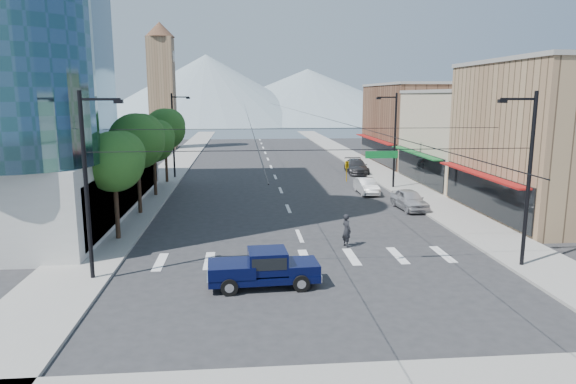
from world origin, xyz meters
name	(u,v)px	position (x,y,z in m)	size (l,w,h in m)	color
ground	(312,267)	(0.00, 0.00, 0.00)	(160.00, 160.00, 0.00)	#28282B
sidewalk_left	(175,165)	(-12.00, 40.00, 0.07)	(4.00, 120.00, 0.15)	gray
sidewalk_right	(362,163)	(12.00, 40.00, 0.07)	(4.00, 120.00, 0.15)	gray
shop_near	(568,141)	(20.00, 10.00, 5.50)	(12.00, 14.00, 11.00)	#8C6B4C
shop_mid	(479,139)	(20.00, 24.00, 4.50)	(12.00, 14.00, 9.00)	tan
shop_far	(424,125)	(20.00, 40.00, 5.00)	(12.00, 18.00, 10.00)	brown
clock_tower	(162,84)	(-16.50, 62.00, 10.64)	(4.80, 4.80, 20.40)	#8C6B4C
mountain_left	(207,89)	(-15.00, 150.00, 11.00)	(80.00, 80.00, 22.00)	gray
mountain_right	(308,95)	(20.00, 160.00, 9.00)	(90.00, 90.00, 18.00)	gray
tree_near	(116,160)	(-11.07, 6.10, 4.99)	(3.65, 3.64, 6.71)	black
tree_midnear	(139,140)	(-11.07, 13.10, 5.59)	(4.09, 4.09, 7.52)	black
tree_midfar	(155,140)	(-11.07, 20.10, 4.99)	(3.65, 3.64, 6.71)	black
tree_far	(166,128)	(-11.07, 27.10, 5.59)	(4.09, 4.09, 7.52)	black
signal_rig	(320,182)	(0.19, -1.00, 4.64)	(21.80, 0.20, 9.00)	black
lamp_pole_nw	(174,132)	(-10.67, 30.00, 4.94)	(2.00, 0.25, 9.00)	black
lamp_pole_ne	(394,137)	(10.67, 22.00, 4.94)	(2.00, 0.25, 9.00)	black
pickup_truck	(263,268)	(-2.66, -2.53, 0.92)	(5.30, 2.27, 1.76)	#060B32
pedestrian	(347,230)	(2.50, 3.50, 0.98)	(0.72, 0.47, 1.97)	black
parked_car_near	(409,200)	(9.40, 12.93, 0.78)	(1.84, 4.56, 1.56)	#B3B2B7
parked_car_mid	(366,186)	(7.60, 19.59, 0.70)	(1.48, 4.25, 1.40)	silver
parked_car_far	(356,167)	(9.40, 31.77, 0.80)	(2.24, 5.50, 1.60)	#333235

